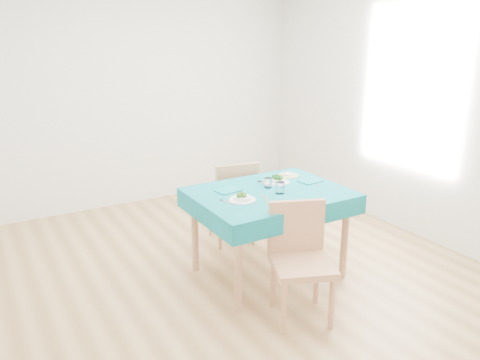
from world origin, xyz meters
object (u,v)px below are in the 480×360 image
chair_near (303,252)px  chair_far (231,191)px  bowl_near (242,197)px  table (269,233)px  side_plate (288,175)px  bowl_far (278,179)px

chair_near → chair_far: same height
chair_near → chair_far: 1.46m
chair_near → bowl_near: bearing=125.2°
chair_far → bowl_near: 0.96m
table → side_plate: 0.62m
table → chair_near: 0.71m
bowl_near → bowl_far: same height
table → bowl_far: bearing=40.2°
chair_near → chair_far: size_ratio=1.00×
bowl_far → side_plate: 0.24m
table → bowl_far: size_ratio=6.00×
chair_far → table: bearing=96.5°
table → bowl_far: bowl_far is taller
bowl_near → chair_far: bearing=65.8°
chair_near → bowl_far: 0.96m
chair_near → bowl_near: size_ratio=5.00×
bowl_near → bowl_far: 0.56m
table → chair_far: bearing=85.0°
chair_far → bowl_far: bearing=113.7°
bowl_near → side_plate: bearing=27.1°
chair_far → bowl_far: chair_far is taller
table → bowl_near: size_ratio=5.93×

